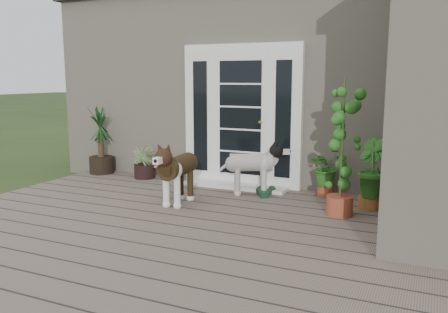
% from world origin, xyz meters
% --- Properties ---
extents(deck, '(6.20, 4.60, 0.12)m').
position_xyz_m(deck, '(0.00, 0.40, 0.06)').
color(deck, '#6B5B4C').
rests_on(deck, ground).
extents(house_main, '(7.40, 4.00, 3.10)m').
position_xyz_m(house_main, '(0.00, 4.65, 1.55)').
color(house_main, '#665E54').
rests_on(house_main, ground).
extents(door_unit, '(1.90, 0.14, 2.15)m').
position_xyz_m(door_unit, '(-0.20, 2.60, 1.19)').
color(door_unit, white).
rests_on(door_unit, deck).
extents(door_step, '(1.60, 0.40, 0.05)m').
position_xyz_m(door_step, '(-0.20, 2.40, 0.14)').
color(door_step, white).
rests_on(door_step, deck).
extents(brindle_dog, '(0.43, 0.90, 0.74)m').
position_xyz_m(brindle_dog, '(-0.51, 1.21, 0.49)').
color(brindle_dog, '#3F2D16').
rests_on(brindle_dog, deck).
extents(white_dog, '(0.88, 0.67, 0.68)m').
position_xyz_m(white_dog, '(0.17, 2.08, 0.46)').
color(white_dog, silver).
rests_on(white_dog, deck).
extents(spider_plant, '(0.61, 0.61, 0.61)m').
position_xyz_m(spider_plant, '(-1.83, 2.37, 0.43)').
color(spider_plant, '#91BB73').
rests_on(spider_plant, deck).
extents(yucca, '(1.04, 1.04, 1.15)m').
position_xyz_m(yucca, '(-2.75, 2.40, 0.69)').
color(yucca, black).
rests_on(yucca, deck).
extents(herb_a, '(0.68, 0.68, 0.62)m').
position_xyz_m(herb_a, '(1.17, 2.40, 0.43)').
color(herb_a, '#1D4E16').
rests_on(herb_a, deck).
extents(herb_b, '(0.61, 0.61, 0.67)m').
position_xyz_m(herb_b, '(1.81, 2.00, 0.45)').
color(herb_b, '#205B1A').
rests_on(herb_b, deck).
extents(herb_c, '(0.48, 0.48, 0.56)m').
position_xyz_m(herb_c, '(2.36, 2.40, 0.40)').
color(herb_c, '#175318').
rests_on(herb_c, deck).
extents(sapling, '(0.65, 0.65, 1.70)m').
position_xyz_m(sapling, '(1.52, 1.57, 0.97)').
color(sapling, '#1F621C').
rests_on(sapling, deck).
extents(clog_left, '(0.31, 0.36, 0.10)m').
position_xyz_m(clog_left, '(0.35, 2.06, 0.17)').
color(clog_left, '#13301C').
rests_on(clog_left, deck).
extents(clog_right, '(0.16, 0.29, 0.08)m').
position_xyz_m(clog_right, '(0.40, 2.22, 0.16)').
color(clog_right, '#16391F').
rests_on(clog_right, deck).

